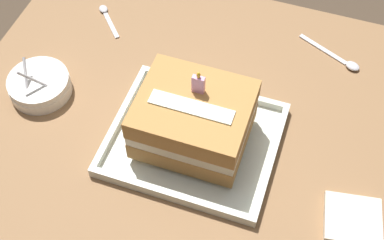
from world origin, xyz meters
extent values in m
cube|color=olive|center=(0.00, 0.00, 0.71)|extent=(0.95, 0.77, 0.04)
cube|color=olive|center=(-0.41, 0.33, 0.34)|extent=(0.06, 0.06, 0.69)
cube|color=olive|center=(0.41, 0.33, 0.34)|extent=(0.06, 0.06, 0.69)
cube|color=silver|center=(0.03, -0.06, 0.73)|extent=(0.32, 0.27, 0.01)
cube|color=silver|center=(0.03, -0.19, 0.74)|extent=(0.32, 0.01, 0.02)
cube|color=silver|center=(0.03, 0.07, 0.74)|extent=(0.32, 0.01, 0.02)
cube|color=silver|center=(-0.13, -0.06, 0.74)|extent=(0.01, 0.25, 0.02)
cube|color=silver|center=(0.18, -0.06, 0.74)|extent=(0.01, 0.25, 0.02)
cube|color=#B78144|center=(0.03, -0.06, 0.77)|extent=(0.20, 0.17, 0.04)
cube|color=beige|center=(0.03, -0.06, 0.80)|extent=(0.20, 0.17, 0.02)
cube|color=#B78144|center=(0.03, -0.06, 0.83)|extent=(0.20, 0.17, 0.04)
cube|color=silver|center=(0.03, -0.07, 0.86)|extent=(0.15, 0.03, 0.00)
cube|color=#E099C6|center=(0.03, -0.03, 0.87)|extent=(0.02, 0.01, 0.04)
ellipsoid|color=yellow|center=(0.03, -0.03, 0.90)|extent=(0.01, 0.01, 0.01)
cylinder|color=white|center=(-0.31, -0.04, 0.74)|extent=(0.13, 0.13, 0.03)
cylinder|color=white|center=(-0.31, -0.04, 0.75)|extent=(0.13, 0.13, 0.03)
cylinder|color=silver|center=(-0.33, -0.05, 0.78)|extent=(0.03, 0.05, 0.05)
cylinder|color=silver|center=(-0.31, -0.06, 0.78)|extent=(0.05, 0.03, 0.06)
ellipsoid|color=silver|center=(-0.29, 0.22, 0.73)|extent=(0.03, 0.03, 0.01)
cube|color=silver|center=(-0.26, 0.18, 0.73)|extent=(0.07, 0.07, 0.00)
ellipsoid|color=silver|center=(0.29, 0.23, 0.73)|extent=(0.04, 0.03, 0.01)
cube|color=silver|center=(0.22, 0.27, 0.73)|extent=(0.12, 0.06, 0.00)
cube|color=silver|center=(0.34, -0.13, 0.73)|extent=(0.11, 0.11, 0.01)
camera|label=1|loc=(0.20, -0.58, 1.58)|focal=48.59mm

